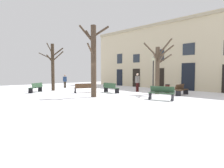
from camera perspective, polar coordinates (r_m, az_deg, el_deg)
name	(u,v)px	position (r m, az deg, el deg)	size (l,w,h in m)	color
ground_plane	(95,95)	(15.74, -5.09, -3.30)	(34.18, 34.18, 0.00)	white
building_facade	(163,55)	(22.97, 14.58, 8.23)	(21.36, 0.60, 7.51)	beige
tree_left_of_center	(93,58)	(14.57, -5.47, 7.48)	(2.28, 2.34, 5.44)	#423326
tree_right_of_center	(53,65)	(20.53, -16.96, 5.21)	(2.47, 1.94, 4.82)	#382B1E
tree_foreground	(158,67)	(16.81, 13.35, 5.00)	(2.20, 1.90, 4.57)	#4C3D2D
streetlamp	(153,70)	(20.08, 11.99, 4.16)	(0.30, 0.30, 3.43)	black
litter_bin	(167,89)	(18.22, 15.91, -1.29)	(0.43, 0.43, 0.75)	#4C1E19
bench_far_corner	(36,87)	(19.09, -21.37, -0.96)	(1.32, 1.58, 0.88)	#2D4C33
bench_near_center_tree	(111,88)	(17.53, -0.38, -1.08)	(1.82, 0.67, 0.89)	#2D4C33
bench_back_to_back_left	(161,93)	(13.34, 14.26, -2.56)	(1.73, 0.87, 0.92)	#2D4C33
bench_by_litter_bin	(85,88)	(17.69, -8.04, -1.09)	(1.05, 1.86, 0.85)	#3D2819
bench_facing_shops	(181,89)	(16.70, 19.67, -1.52)	(0.68, 1.82, 0.89)	#3D2819
person_crossing_plaza	(137,81)	(18.59, 7.45, 0.76)	(0.26, 0.40, 1.75)	#350F0F
person_near_bench	(65,81)	(23.63, -13.64, 0.96)	(0.25, 0.40, 1.55)	#2D271E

